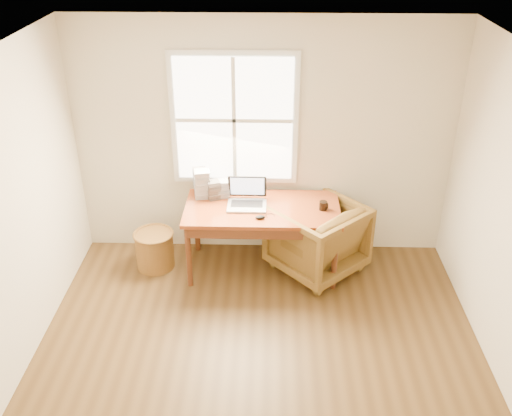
{
  "coord_description": "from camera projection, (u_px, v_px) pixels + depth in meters",
  "views": [
    {
      "loc": [
        0.08,
        -3.35,
        3.58
      ],
      "look_at": [
        -0.06,
        1.65,
        0.82
      ],
      "focal_mm": 40.0,
      "sensor_mm": 36.0,
      "label": 1
    }
  ],
  "objects": [
    {
      "name": "cd_stack_c",
      "position": [
        200.0,
        181.0,
        6.07
      ],
      "size": [
        0.16,
        0.14,
        0.3
      ],
      "primitive_type": "cube",
      "rotation": [
        0.0,
        0.0,
        0.23
      ],
      "color": "#A19FAD",
      "rests_on": "desk"
    },
    {
      "name": "cd_stack_d",
      "position": [
        222.0,
        189.0,
        6.04
      ],
      "size": [
        0.17,
        0.16,
        0.19
      ],
      "primitive_type": "cube",
      "rotation": [
        0.0,
        0.0,
        0.19
      ],
      "color": "silver",
      "rests_on": "desk"
    },
    {
      "name": "desk",
      "position": [
        262.0,
        209.0,
        5.88
      ],
      "size": [
        1.6,
        0.8,
        0.04
      ],
      "primitive_type": "cube",
      "color": "brown",
      "rests_on": "room_shell"
    },
    {
      "name": "armchair",
      "position": [
        317.0,
        238.0,
        6.03
      ],
      "size": [
        1.2,
        1.2,
        0.78
      ],
      "primitive_type": "imported",
      "rotation": [
        0.0,
        0.0,
        3.89
      ],
      "color": "brown",
      "rests_on": "room_shell"
    },
    {
      "name": "room_shell",
      "position": [
        256.0,
        247.0,
        4.17
      ],
      "size": [
        4.04,
        4.54,
        2.64
      ],
      "color": "#543B1C",
      "rests_on": "ground"
    },
    {
      "name": "cd_stack_b",
      "position": [
        214.0,
        190.0,
        6.0
      ],
      "size": [
        0.16,
        0.15,
        0.2
      ],
      "primitive_type": "cube",
      "rotation": [
        0.0,
        0.0,
        0.36
      ],
      "color": "#232328",
      "rests_on": "desk"
    },
    {
      "name": "wicker_stool",
      "position": [
        155.0,
        250.0,
        6.17
      ],
      "size": [
        0.47,
        0.47,
        0.41
      ],
      "primitive_type": "cylinder",
      "rotation": [
        0.0,
        0.0,
        0.17
      ],
      "color": "brown",
      "rests_on": "room_shell"
    },
    {
      "name": "mouse",
      "position": [
        260.0,
        217.0,
        5.66
      ],
      "size": [
        0.11,
        0.08,
        0.03
      ],
      "primitive_type": "ellipsoid",
      "rotation": [
        0.0,
        0.0,
        0.19
      ],
      "color": "black",
      "rests_on": "desk"
    },
    {
      "name": "cd_stack_a",
      "position": [
        202.0,
        184.0,
        6.0
      ],
      "size": [
        0.18,
        0.16,
        0.31
      ],
      "primitive_type": "cube",
      "rotation": [
        0.0,
        0.0,
        0.17
      ],
      "color": "silver",
      "rests_on": "desk"
    },
    {
      "name": "laptop",
      "position": [
        247.0,
        195.0,
        5.81
      ],
      "size": [
        0.37,
        0.38,
        0.27
      ],
      "primitive_type": null,
      "rotation": [
        0.0,
        0.0,
        -0.01
      ],
      "color": "#ABAEB3",
      "rests_on": "desk"
    },
    {
      "name": "coffee_mug",
      "position": [
        323.0,
        206.0,
        5.81
      ],
      "size": [
        0.1,
        0.1,
        0.09
      ],
      "primitive_type": "cylinder",
      "rotation": [
        0.0,
        0.0,
        -0.23
      ],
      "color": "black",
      "rests_on": "desk"
    }
  ]
}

